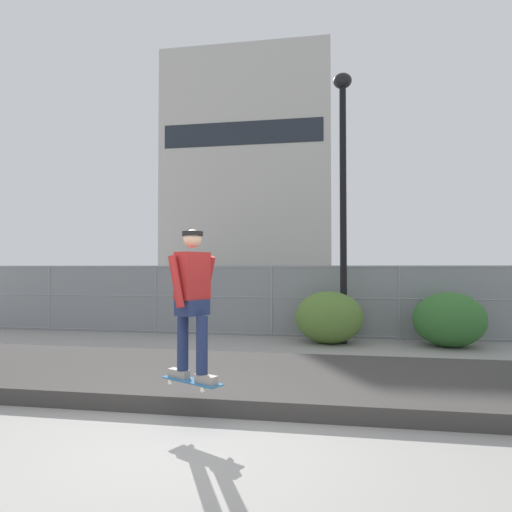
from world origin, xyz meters
The scene contains 11 objects.
ground_plane centered at (0.00, 0.00, 0.00)m, with size 120.00×120.00×0.00m, color gray.
gravel_berm centered at (0.00, 2.30, 0.11)m, with size 16.91×2.97×0.22m, color #3D3A38.
skateboard centered at (-0.04, 0.50, 0.51)m, with size 0.80×0.55×0.07m.
skater centered at (-0.04, 0.50, 1.49)m, with size 0.68×0.62×1.72m.
chain_fence centered at (0.00, 7.12, 0.93)m, with size 19.41×0.06×1.85m.
street_lamp centered at (1.83, 6.30, 4.05)m, with size 0.44×0.44×6.47m.
parked_car_near centered at (-5.04, 10.45, 0.84)m, with size 4.42×1.99×1.66m.
parked_car_mid centered at (0.31, 10.54, 0.84)m, with size 4.51×2.16×1.66m.
library_building centered at (-7.61, 47.69, 12.84)m, with size 18.50×14.29×25.68m.
shrub_left centered at (1.49, 6.26, 0.62)m, with size 1.60×1.31×1.24m.
shrub_center centered at (4.18, 6.24, 0.62)m, with size 1.60×1.31×1.24m.
Camera 1 is at (1.52, -4.33, 1.80)m, focal length 30.81 mm.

